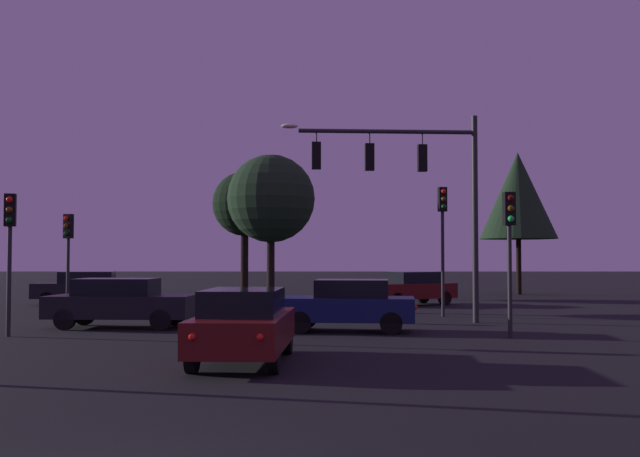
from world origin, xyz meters
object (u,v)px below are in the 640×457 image
Objects in this scene: traffic_light_median at (70,243)px; car_crossing_right at (122,302)px; traffic_light_far_side at (445,225)px; tree_left_far at (247,205)px; car_parked_lot at (413,288)px; traffic_light_corner_right at (512,234)px; traffic_signal_mast_arm at (416,177)px; tree_behind_sign at (273,199)px; car_far_lane at (87,287)px; car_nearside_lane at (246,324)px; traffic_light_corner_left at (12,235)px; car_crossing_left at (350,304)px; tree_center_horizon at (520,196)px.

traffic_light_median reaches higher than car_crossing_right.
tree_left_far is at bearing 122.72° from traffic_light_far_side.
car_parked_lot is 11.67m from tree_left_far.
traffic_light_corner_right is at bearing -85.24° from traffic_light_far_side.
tree_behind_sign is at bearing 132.22° from traffic_signal_mast_arm.
car_far_lane is 10.33m from tree_behind_sign.
traffic_light_median is 0.81× the size of car_far_lane.
car_nearside_lane is 1.02× the size of car_parked_lot.
traffic_light_median is at bearing -158.22° from tree_behind_sign.
car_nearside_lane is at bearing -35.85° from traffic_light_corner_left.
traffic_light_median is 14.40m from car_nearside_lane.
traffic_light_far_side is (13.06, 6.90, 0.56)m from traffic_light_corner_left.
car_parked_lot is (12.68, 13.42, -2.00)m from traffic_light_corner_left.
car_crossing_right is at bearing -67.38° from car_far_lane.
traffic_light_corner_left is 0.86× the size of car_crossing_right.
car_crossing_left is at bearing -124.08° from traffic_light_far_side.
traffic_light_median is 8.07m from tree_behind_sign.
car_parked_lot is (14.97, -0.32, -0.00)m from car_far_lane.
tree_center_horizon reaches higher than car_far_lane.
car_crossing_left is 9.65m from tree_behind_sign.
tree_behind_sign is 0.92× the size of tree_left_far.
tree_left_far reaches higher than traffic_light_far_side.
tree_behind_sign is (7.29, 2.91, 1.87)m from traffic_light_median.
tree_behind_sign is at bearing -150.01° from car_parked_lot.
traffic_signal_mast_arm is 1.00× the size of tree_left_far.
car_far_lane is (-15.95, 14.08, -2.01)m from traffic_light_corner_right.
tree_center_horizon is at bearing 52.17° from car_parked_lot.
car_far_lane is at bearing 178.77° from car_parked_lot.
car_nearside_lane is at bearing -57.16° from traffic_light_median.
traffic_light_far_side is at bearing -0.22° from traffic_light_median.
car_crossing_right is at bearing -133.59° from car_parked_lot.
car_far_lane is (-2.29, 13.74, -2.00)m from traffic_light_corner_left.
tree_center_horizon is (20.98, 16.16, 3.12)m from traffic_light_median.
car_crossing_right is at bearing 170.79° from car_crossing_left.
tree_left_far is (-8.68, 13.51, 1.73)m from traffic_light_far_side.
tree_center_horizon is (13.24, 28.15, 5.01)m from car_nearside_lane.
tree_left_far is (-8.30, 6.99, 4.29)m from car_parked_lot.
tree_behind_sign reaches higher than car_far_lane.
tree_behind_sign is at bearing -23.73° from car_far_lane.
traffic_signal_mast_arm reaches higher than car_far_lane.
traffic_signal_mast_arm reaches higher than traffic_light_corner_left.
tree_left_far is (-2.15, 10.54, 0.53)m from tree_behind_sign.
tree_left_far reaches higher than traffic_light_corner_left.
traffic_light_median is at bearing -142.39° from tree_center_horizon.
traffic_signal_mast_arm is 1.54× the size of car_nearside_lane.
traffic_signal_mast_arm is at bearing -114.37° from tree_center_horizon.
car_parked_lot is at bearing 74.53° from car_crossing_left.
traffic_light_corner_right is at bearing -55.03° from tree_behind_sign.
traffic_signal_mast_arm is 1.68× the size of car_crossing_left.
traffic_light_median is at bearing -154.32° from car_parked_lot.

